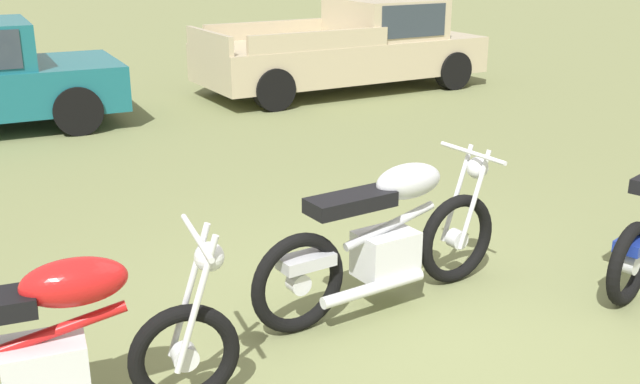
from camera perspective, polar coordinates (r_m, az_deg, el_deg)
name	(u,v)px	position (r m, az deg, el deg)	size (l,w,h in m)	color
ground_plane	(408,326)	(5.04, 6.73, -10.15)	(120.00, 120.00, 0.00)	olive
motorcycle_red	(45,352)	(4.01, -20.28, -11.43)	(2.04, 0.64, 1.02)	black
motorcycle_silver	(387,238)	(5.11, 5.14, -3.54)	(2.03, 0.74, 1.02)	black
pickup_truck_beige	(355,45)	(12.81, 2.69, 11.18)	(4.98, 2.33, 1.49)	#BCAD8C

